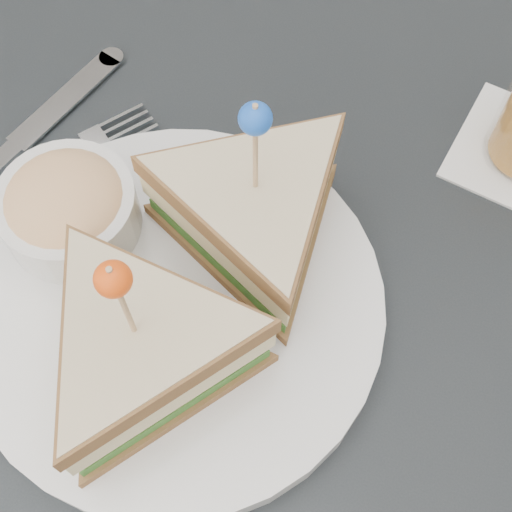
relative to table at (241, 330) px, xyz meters
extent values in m
plane|color=#3F3833|center=(0.00, 0.00, -0.67)|extent=(3.50, 3.50, 0.00)
cube|color=black|center=(0.00, 0.00, 0.06)|extent=(0.80, 0.80, 0.03)
cylinder|color=black|center=(-0.35, 0.35, -0.31)|extent=(0.04, 0.04, 0.72)
cylinder|color=white|center=(-0.04, -0.03, 0.08)|extent=(0.39, 0.39, 0.02)
cylinder|color=white|center=(-0.04, -0.03, 0.10)|extent=(0.39, 0.39, 0.01)
cylinder|color=tan|center=(-0.04, -0.08, 0.21)|extent=(0.00, 0.00, 0.10)
sphere|color=#EC4B0E|center=(-0.04, -0.08, 0.24)|extent=(0.03, 0.03, 0.02)
cylinder|color=tan|center=(0.00, 0.04, 0.21)|extent=(0.00, 0.00, 0.10)
sphere|color=blue|center=(0.00, 0.04, 0.24)|extent=(0.03, 0.03, 0.02)
cylinder|color=white|center=(-0.13, 0.01, 0.12)|extent=(0.13, 0.13, 0.04)
ellipsoid|color=#E0B772|center=(-0.13, 0.01, 0.13)|extent=(0.12, 0.12, 0.04)
cube|color=silver|center=(-0.21, 0.02, 0.08)|extent=(0.10, 0.11, 0.00)
cube|color=silver|center=(-0.16, 0.09, 0.08)|extent=(0.04, 0.03, 0.00)
cube|color=silver|center=(-0.20, 0.12, 0.08)|extent=(0.06, 0.12, 0.00)
cylinder|color=silver|center=(-0.18, 0.18, 0.08)|extent=(0.03, 0.03, 0.00)
camera|label=1|loc=(0.08, -0.20, 0.57)|focal=50.00mm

